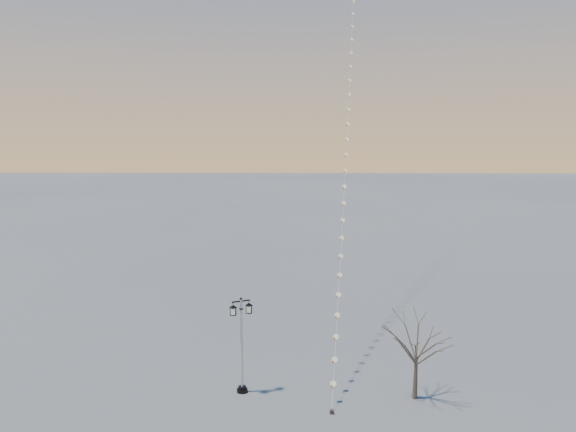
{
  "coord_description": "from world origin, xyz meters",
  "views": [
    {
      "loc": [
        0.37,
        -23.81,
        12.49
      ],
      "look_at": [
        -0.27,
        4.25,
        8.22
      ],
      "focal_mm": 33.82,
      "sensor_mm": 36.0,
      "label": 1
    }
  ],
  "objects": [
    {
      "name": "ground",
      "position": [
        0.0,
        0.0,
        0.0
      ],
      "size": [
        300.0,
        300.0,
        0.0
      ],
      "primitive_type": "plane",
      "color": "slate",
      "rests_on": "ground"
    },
    {
      "name": "street_lamp",
      "position": [
        -2.44,
        1.02,
        2.64
      ],
      "size": [
        1.14,
        0.75,
        4.78
      ],
      "rotation": [
        0.0,
        0.0,
        0.44
      ],
      "color": "black",
      "rests_on": "ground"
    },
    {
      "name": "bare_tree",
      "position": [
        5.86,
        0.56,
        2.68
      ],
      "size": [
        2.33,
        2.33,
        3.86
      ],
      "rotation": [
        0.0,
        0.0,
        -0.28
      ],
      "color": "#4C3D2E",
      "rests_on": "ground"
    },
    {
      "name": "kite_train",
      "position": [
        3.81,
        16.02,
        16.89
      ],
      "size": [
        4.58,
        34.59,
        33.99
      ],
      "rotation": [
        0.0,
        0.0,
        -0.41
      ],
      "color": "#36271F",
      "rests_on": "ground"
    }
  ]
}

